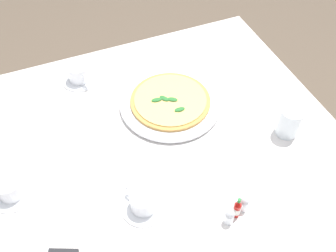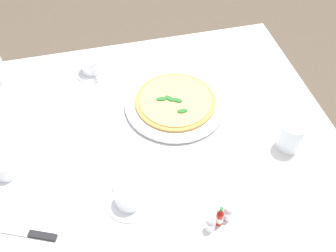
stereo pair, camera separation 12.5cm
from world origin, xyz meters
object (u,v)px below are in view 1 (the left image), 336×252
dinner_knife (44,252)px  pizza (170,100)px  pepper_shaker (244,204)px  water_glass_center_back (289,123)px  pizza_plate (170,103)px  coffee_cup_far_right (10,188)px  salt_shaker (229,217)px  coffee_cup_left_edge (143,202)px  hot_sauce_bottle (237,209)px  coffee_cup_near_right (79,74)px

dinner_knife → pizza: bearing=-119.9°
pizza → pepper_shaker: (-0.03, 0.44, 0.00)m
pizza → water_glass_center_back: bearing=139.9°
pizza_plate → coffee_cup_far_right: (0.55, 0.15, 0.02)m
pizza_plate → salt_shaker: 0.47m
coffee_cup_far_right → salt_shaker: 0.62m
coffee_cup_left_edge → hot_sauce_bottle: (-0.23, 0.12, 0.01)m
salt_shaker → pepper_shaker: 0.06m
hot_sauce_bottle → salt_shaker: bearing=19.7°
hot_sauce_bottle → pepper_shaker: (-0.03, -0.01, -0.01)m
coffee_cup_near_right → coffee_cup_far_right: coffee_cup_near_right is taller
pepper_shaker → coffee_cup_left_edge: bearing=-23.5°
dinner_knife → pepper_shaker: pepper_shaker is taller
pizza → hot_sauce_bottle: 0.45m
pizza → hot_sauce_bottle: size_ratio=3.31×
salt_shaker → dinner_knife: bearing=-10.9°
pizza → hot_sauce_bottle: bearing=90.7°
pizza_plate → hot_sauce_bottle: size_ratio=4.19×
coffee_cup_left_edge → hot_sauce_bottle: bearing=151.9°
coffee_cup_near_right → dinner_knife: bearing=68.5°
pizza_plate → coffee_cup_left_edge: bearing=56.7°
pizza → hot_sauce_bottle: (-0.01, 0.45, 0.01)m
pepper_shaker → pizza: bearing=-85.7°
coffee_cup_near_right → hot_sauce_bottle: 0.75m
coffee_cup_far_right → dinner_knife: 0.23m
coffee_cup_left_edge → salt_shaker: size_ratio=2.31×
water_glass_center_back → salt_shaker: 0.39m
pizza → coffee_cup_far_right: bearing=15.3°
coffee_cup_left_edge → coffee_cup_far_right: same height
salt_shaker → pizza: bearing=-92.8°
pizza_plate → pepper_shaker: size_ratio=6.18×
pizza → coffee_cup_near_right: coffee_cup_near_right is taller
coffee_cup_near_right → dinner_knife: 0.66m
water_glass_center_back → salt_shaker: water_glass_center_back is taller
pizza_plate → coffee_cup_far_right: bearing=15.3°
pizza → coffee_cup_far_right: coffee_cup_far_right is taller
hot_sauce_bottle → coffee_cup_far_right: bearing=-28.5°
coffee_cup_left_edge → pepper_shaker: coffee_cup_left_edge is taller
water_glass_center_back → pepper_shaker: water_glass_center_back is taller
pizza_plate → coffee_cup_near_right: (0.26, -0.24, 0.02)m
dinner_knife → coffee_cup_left_edge: bearing=-148.8°
coffee_cup_left_edge → coffee_cup_far_right: 0.38m
coffee_cup_far_right → hot_sauce_bottle: (-0.56, 0.30, 0.01)m
pizza_plate → coffee_cup_left_edge: size_ratio=2.67×
coffee_cup_near_right → pizza_plate: bearing=136.5°
coffee_cup_far_right → coffee_cup_near_right: bearing=-126.7°
dinner_knife → pepper_shaker: 0.54m
coffee_cup_far_right → water_glass_center_back: bearing=173.1°
water_glass_center_back → hot_sauce_bottle: size_ratio=1.22×
coffee_cup_far_right → water_glass_center_back: size_ratio=1.31×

